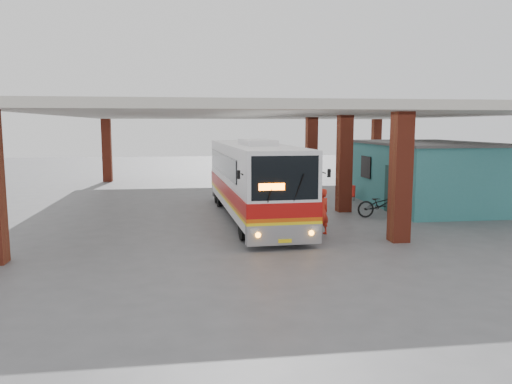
{
  "coord_description": "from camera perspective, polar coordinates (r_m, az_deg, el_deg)",
  "views": [
    {
      "loc": [
        -4.09,
        -18.7,
        3.91
      ],
      "look_at": [
        -1.45,
        0.0,
        1.37
      ],
      "focal_mm": 35.0,
      "sensor_mm": 36.0,
      "label": 1
    }
  ],
  "objects": [
    {
      "name": "ground",
      "position": [
        19.54,
        4.23,
        -3.91
      ],
      "size": [
        90.0,
        90.0,
        0.0
      ],
      "primitive_type": "plane",
      "color": "#515154",
      "rests_on": "ground"
    },
    {
      "name": "motorcycle",
      "position": [
        21.96,
        14.14,
        -1.36
      ],
      "size": [
        2.13,
        0.77,
        1.12
      ],
      "primitive_type": "imported",
      "rotation": [
        0.0,
        0.0,
        1.58
      ],
      "color": "black",
      "rests_on": "ground"
    },
    {
      "name": "pedestrian",
      "position": [
        18.01,
        7.54,
        -2.25
      ],
      "size": [
        0.72,
        0.62,
        1.66
      ],
      "primitive_type": "imported",
      "rotation": [
        0.0,
        0.0,
        3.59
      ],
      "color": "red",
      "rests_on": "ground"
    },
    {
      "name": "coach_bus",
      "position": [
        20.89,
        -0.34,
        1.47
      ],
      "size": [
        2.88,
        11.57,
        3.34
      ],
      "rotation": [
        0.0,
        0.0,
        0.04
      ],
      "color": "silver",
      "rests_on": "ground"
    },
    {
      "name": "canopy_roof",
      "position": [
        25.62,
        2.32,
        8.97
      ],
      "size": [
        21.0,
        23.0,
        0.3
      ],
      "primitive_type": "cube",
      "color": "beige",
      "rests_on": "brick_columns"
    },
    {
      "name": "brick_columns",
      "position": [
        24.4,
        5.08,
        3.55
      ],
      "size": [
        20.1,
        21.6,
        4.35
      ],
      "color": "maroon",
      "rests_on": "ground"
    },
    {
      "name": "red_chair",
      "position": [
        26.46,
        10.8,
        -0.17
      ],
      "size": [
        0.54,
        0.54,
        0.81
      ],
      "rotation": [
        0.0,
        0.0,
        0.32
      ],
      "color": "red",
      "rests_on": "ground"
    },
    {
      "name": "shop_building",
      "position": [
        25.59,
        18.94,
        1.98
      ],
      "size": [
        5.2,
        8.2,
        3.11
      ],
      "color": "teal",
      "rests_on": "ground"
    }
  ]
}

